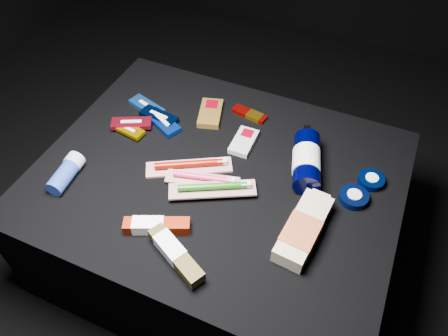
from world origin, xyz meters
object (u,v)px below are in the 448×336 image
at_px(bodywash_bottle, 303,230).
at_px(deodorant_stick, 66,173).
at_px(toothpaste_carton_red, 154,226).
at_px(lotion_bottle, 307,161).

height_order(bodywash_bottle, deodorant_stick, deodorant_stick).
xyz_separation_m(bodywash_bottle, deodorant_stick, (-0.64, -0.08, 0.00)).
bearing_deg(toothpaste_carton_red, lotion_bottle, 26.35).
bearing_deg(lotion_bottle, toothpaste_carton_red, -145.92).
distance_m(lotion_bottle, deodorant_stick, 0.65).
height_order(lotion_bottle, deodorant_stick, lotion_bottle).
bearing_deg(bodywash_bottle, lotion_bottle, 110.22).
bearing_deg(toothpaste_carton_red, bodywash_bottle, -2.75).
relative_size(bodywash_bottle, toothpaste_carton_red, 1.40).
bearing_deg(bodywash_bottle, toothpaste_carton_red, -153.54).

